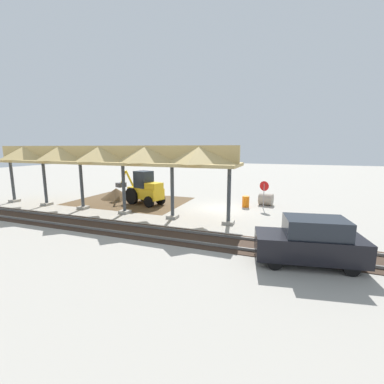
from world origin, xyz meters
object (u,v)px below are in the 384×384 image
at_px(traffic_barrel, 246,202).
at_px(stop_sign, 264,189).
at_px(backhoe, 144,189).
at_px(concrete_pipe, 266,199).
at_px(distant_parked_car, 310,242).

bearing_deg(traffic_barrel, stop_sign, 173.29).
bearing_deg(traffic_barrel, backhoe, 12.40).
bearing_deg(backhoe, concrete_pipe, -161.88).
height_order(stop_sign, backhoe, backhoe).
height_order(concrete_pipe, distant_parked_car, distant_parked_car).
distance_m(stop_sign, backhoe, 9.83).
height_order(distant_parked_car, traffic_barrel, distant_parked_car).
distance_m(backhoe, concrete_pipe, 10.29).
relative_size(stop_sign, concrete_pipe, 1.79).
height_order(stop_sign, traffic_barrel, stop_sign).
height_order(stop_sign, distant_parked_car, stop_sign).
distance_m(stop_sign, concrete_pipe, 1.88).
bearing_deg(concrete_pipe, traffic_barrel, 42.98).
relative_size(backhoe, concrete_pipe, 4.29).
bearing_deg(traffic_barrel, distant_parked_car, 112.95).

